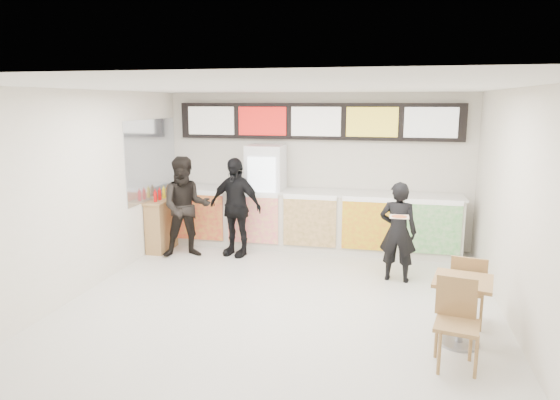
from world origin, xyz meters
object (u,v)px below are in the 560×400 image
(service_counter, at_px, (313,220))
(condiment_ledge, at_px, (162,224))
(customer_left, at_px, (186,207))
(customer_mid, at_px, (235,207))
(drinks_fridge, at_px, (266,196))
(cafe_table, at_px, (462,299))
(customer_main, at_px, (398,232))

(service_counter, xyz_separation_m, condiment_ledge, (-2.82, -0.69, -0.07))
(customer_left, bearing_deg, service_counter, 1.05)
(customer_left, xyz_separation_m, customer_mid, (0.85, 0.28, -0.01))
(drinks_fridge, distance_m, cafe_table, 4.80)
(customer_mid, distance_m, cafe_table, 4.61)
(customer_mid, height_order, cafe_table, customer_mid)
(drinks_fridge, height_order, condiment_ledge, drinks_fridge)
(customer_mid, xyz_separation_m, condiment_ledge, (-1.48, 0.01, -0.41))
(drinks_fridge, distance_m, customer_main, 2.93)
(service_counter, height_order, condiment_ledge, condiment_ledge)
(service_counter, xyz_separation_m, cafe_table, (2.30, -3.51, -0.01))
(customer_left, distance_m, condiment_ledge, 0.81)
(drinks_fridge, xyz_separation_m, cafe_table, (3.24, -3.52, -0.44))
(customer_left, xyz_separation_m, condiment_ledge, (-0.63, 0.30, -0.42))
(service_counter, height_order, customer_main, customer_main)
(drinks_fridge, xyz_separation_m, customer_left, (-1.26, -1.00, -0.07))
(service_counter, relative_size, customer_left, 2.99)
(cafe_table, bearing_deg, customer_left, 162.09)
(customer_main, relative_size, condiment_ledge, 1.36)
(drinks_fridge, height_order, customer_left, drinks_fridge)
(customer_left, bearing_deg, customer_main, -30.33)
(customer_main, distance_m, cafe_table, 2.18)
(customer_left, bearing_deg, cafe_table, -52.47)
(drinks_fridge, xyz_separation_m, customer_main, (2.52, -1.48, -0.20))
(condiment_ledge, bearing_deg, customer_main, -9.91)
(condiment_ledge, bearing_deg, customer_mid, -0.56)
(customer_left, relative_size, customer_mid, 1.02)
(drinks_fridge, bearing_deg, customer_mid, -119.39)
(service_counter, height_order, customer_mid, customer_mid)
(cafe_table, bearing_deg, service_counter, 134.66)
(customer_mid, bearing_deg, customer_main, 0.32)
(customer_mid, distance_m, condiment_ledge, 1.53)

